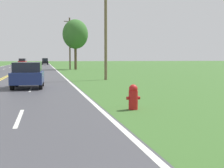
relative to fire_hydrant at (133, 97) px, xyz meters
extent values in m
cube|color=silver|center=(-3.85, -0.83, -0.44)|extent=(0.12, 3.00, 0.00)
cube|color=silver|center=(-3.85, 8.17, -0.44)|extent=(0.12, 3.00, 0.00)
cube|color=silver|center=(-3.85, 17.17, -0.44)|extent=(0.12, 3.00, 0.00)
cube|color=silver|center=(-3.85, 26.17, -0.44)|extent=(0.12, 3.00, 0.00)
cube|color=silver|center=(-3.85, 35.17, -0.44)|extent=(0.12, 3.00, 0.00)
cube|color=silver|center=(-3.85, 44.17, -0.44)|extent=(0.12, 3.00, 0.00)
cube|color=silver|center=(-3.85, 53.17, -0.44)|extent=(0.12, 3.00, 0.00)
cube|color=silver|center=(-3.85, 62.17, -0.44)|extent=(0.12, 3.00, 0.00)
cube|color=silver|center=(-3.85, 71.17, -0.44)|extent=(0.12, 3.00, 0.00)
cube|color=silver|center=(-3.85, 80.17, -0.44)|extent=(0.12, 3.00, 0.00)
cube|color=silver|center=(-3.85, 89.17, -0.44)|extent=(0.12, 3.00, 0.00)
cube|color=silver|center=(-3.85, 98.17, -0.44)|extent=(0.12, 3.00, 0.00)
cube|color=silver|center=(-9.53, 44.17, -0.44)|extent=(0.12, 3.00, 0.00)
cube|color=silver|center=(-9.53, 53.17, -0.44)|extent=(0.12, 3.00, 0.00)
cube|color=silver|center=(-9.53, 62.17, -0.44)|extent=(0.12, 3.00, 0.00)
cube|color=silver|center=(-9.53, 71.17, -0.44)|extent=(0.12, 3.00, 0.00)
cube|color=silver|center=(-9.53, 80.17, -0.44)|extent=(0.12, 3.00, 0.00)
cube|color=silver|center=(-9.53, 89.17, -0.44)|extent=(0.12, 3.00, 0.00)
cube|color=silver|center=(-9.53, 98.17, -0.44)|extent=(0.12, 3.00, 0.00)
cylinder|color=red|center=(0.00, 0.00, -0.12)|extent=(0.33, 0.33, 0.67)
sphere|color=red|center=(0.00, 0.00, 0.28)|extent=(0.31, 0.31, 0.31)
cylinder|color=red|center=(0.20, 0.00, -0.04)|extent=(0.08, 0.12, 0.12)
cylinder|color=red|center=(-0.20, 0.00, -0.04)|extent=(0.08, 0.12, 0.12)
cylinder|color=brown|center=(2.06, 15.31, 4.10)|extent=(0.24, 0.24, 9.11)
cylinder|color=brown|center=(1.15, 40.40, 3.71)|extent=(0.24, 0.24, 8.33)
cube|color=brown|center=(1.15, 40.40, 7.27)|extent=(1.80, 0.12, 0.10)
cylinder|color=brown|center=(2.06, 40.44, 1.53)|extent=(0.41, 0.41, 3.97)
ellipsoid|color=#386B2D|center=(2.06, 40.44, 5.27)|extent=(4.12, 4.12, 4.74)
cylinder|color=black|center=(-3.27, 7.96, -0.11)|extent=(0.23, 0.70, 0.70)
cylinder|color=black|center=(-4.87, 8.02, -0.11)|extent=(0.23, 0.70, 0.70)
cylinder|color=black|center=(-3.19, 10.11, -0.11)|extent=(0.23, 0.70, 0.70)
cylinder|color=black|center=(-4.79, 10.17, -0.11)|extent=(0.23, 0.70, 0.70)
cube|color=navy|center=(-4.03, 9.07, 0.20)|extent=(1.93, 3.54, 0.69)
cube|color=#1E232D|center=(-4.03, 9.07, 0.84)|extent=(1.67, 2.49, 0.57)
cylinder|color=black|center=(-9.16, 76.46, -0.10)|extent=(0.23, 0.71, 0.71)
cylinder|color=black|center=(-7.56, 76.40, -0.10)|extent=(0.23, 0.71, 0.71)
cylinder|color=black|center=(-9.28, 73.46, -0.10)|extent=(0.23, 0.71, 0.71)
cylinder|color=black|center=(-7.68, 73.40, -0.10)|extent=(0.23, 0.71, 0.71)
cube|color=#A81E1E|center=(-8.42, 74.93, 0.26)|extent=(1.99, 4.92, 0.79)
cube|color=#1E232D|center=(-8.42, 74.93, 0.98)|extent=(1.71, 3.45, 0.66)
cylinder|color=black|center=(-1.80, 79.08, -0.10)|extent=(0.22, 0.72, 0.71)
cylinder|color=black|center=(-3.35, 79.03, -0.10)|extent=(0.22, 0.72, 0.71)
cylinder|color=black|center=(-1.88, 81.66, -0.10)|extent=(0.22, 0.72, 0.71)
cylinder|color=black|center=(-3.43, 81.61, -0.10)|extent=(0.22, 0.72, 0.71)
cube|color=black|center=(-2.62, 80.34, 0.17)|extent=(1.88, 4.23, 0.61)
cube|color=#1E232D|center=(-2.62, 80.34, 0.94)|extent=(1.63, 2.97, 0.93)
camera|label=1|loc=(-3.11, -10.57, 1.37)|focal=50.00mm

